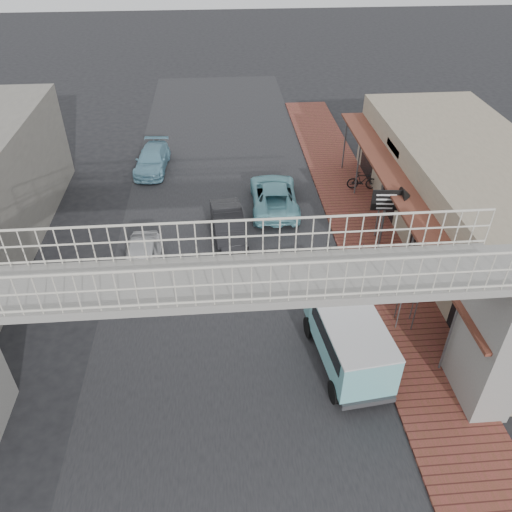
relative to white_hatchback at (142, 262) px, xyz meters
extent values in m
plane|color=black|center=(3.58, -3.02, -0.67)|extent=(120.00, 120.00, 0.00)
cube|color=black|center=(3.58, -3.02, -0.66)|extent=(10.00, 60.00, 0.01)
cube|color=brown|center=(10.08, -0.02, -0.62)|extent=(3.00, 40.00, 0.10)
cube|color=gray|center=(14.58, 0.98, 1.33)|extent=(6.00, 18.00, 4.00)
cube|color=brown|center=(11.28, 0.98, 2.23)|extent=(1.80, 18.00, 0.12)
cube|color=silver|center=(11.63, 4.48, 2.63)|extent=(0.08, 2.60, 0.90)
cube|color=#B21914|center=(11.63, -2.02, 2.63)|extent=(0.08, 2.20, 0.80)
cube|color=gray|center=(11.18, -7.02, 1.83)|extent=(1.20, 2.40, 5.00)
cube|color=gray|center=(3.58, -7.02, 4.45)|extent=(14.00, 2.00, 0.24)
cube|color=beige|center=(3.58, -6.07, 5.12)|extent=(14.00, 0.08, 1.10)
cube|color=beige|center=(3.58, -7.97, 5.12)|extent=(14.00, 0.08, 1.10)
imported|color=silver|center=(0.00, 0.00, 0.00)|extent=(1.59, 3.91, 1.33)
imported|color=black|center=(3.68, 2.60, -0.02)|extent=(1.71, 4.03, 1.29)
imported|color=#6DB2BE|center=(6.08, 5.07, 0.01)|extent=(2.42, 4.95, 1.36)
imported|color=#679CB2|center=(-0.42, 9.85, -0.07)|extent=(1.99, 4.24, 1.20)
cylinder|color=black|center=(6.37, -4.06, -0.29)|extent=(0.34, 0.78, 0.76)
cylinder|color=black|center=(8.05, -3.87, -0.29)|extent=(0.34, 0.78, 0.76)
cylinder|color=black|center=(6.70, -6.97, -0.29)|extent=(0.34, 0.78, 0.76)
cylinder|color=black|center=(8.38, -6.78, -0.29)|extent=(0.34, 0.78, 0.76)
cube|color=#76C8CE|center=(7.41, -5.74, 0.62)|extent=(2.22, 3.66, 1.47)
cube|color=#76C8CE|center=(7.19, -3.75, 0.37)|extent=(1.86, 1.17, 0.98)
cube|color=black|center=(7.41, -5.74, 1.02)|extent=(2.19, 3.02, 0.54)
cube|color=silver|center=(7.41, -5.74, 1.38)|extent=(2.24, 3.66, 0.07)
imported|color=black|center=(8.88, -0.45, -0.08)|extent=(1.96, 1.03, 0.98)
imported|color=black|center=(10.96, 6.41, -0.08)|extent=(1.67, 0.63, 0.98)
cylinder|color=#59595B|center=(9.72, -3.49, 0.61)|extent=(0.04, 0.04, 2.34)
cylinder|color=#59595B|center=(10.26, -3.62, 0.61)|extent=(0.04, 0.04, 2.34)
cylinder|color=#59595B|center=(9.59, -4.04, 0.61)|extent=(0.04, 0.04, 2.34)
cylinder|color=#59595B|center=(10.13, -4.16, 0.61)|extent=(0.04, 0.04, 2.34)
cylinder|color=silver|center=(9.93, -3.83, 2.17)|extent=(0.80, 0.43, 0.76)
cylinder|color=beige|center=(9.89, -3.96, 2.17)|extent=(0.66, 0.17, 0.67)
cylinder|color=beige|center=(9.96, -3.69, 2.17)|extent=(0.66, 0.17, 0.67)
cylinder|color=#59595B|center=(10.27, 0.75, 0.95)|extent=(0.10, 0.10, 3.02)
cube|color=black|center=(10.26, 0.72, 2.04)|extent=(1.25, 0.19, 0.94)
cone|color=black|center=(11.14, 0.62, 2.04)|extent=(0.74, 1.21, 1.15)
cube|color=white|center=(10.21, 0.69, 1.99)|extent=(0.83, 0.10, 0.63)
camera|label=1|loc=(3.41, -16.78, 12.47)|focal=35.00mm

